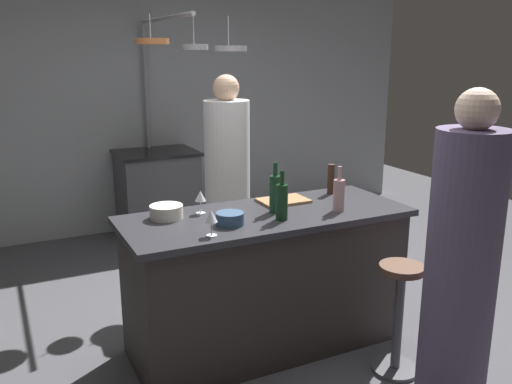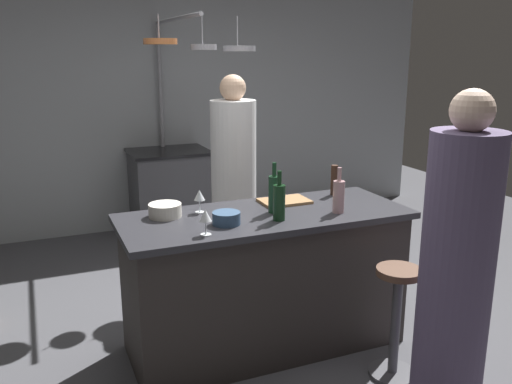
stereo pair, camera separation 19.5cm
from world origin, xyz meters
name	(u,v)px [view 1 (the left image)]	position (x,y,z in m)	size (l,w,h in m)	color
ground_plane	(266,343)	(0.00, 0.00, 0.00)	(9.00, 9.00, 0.00)	#4C4C51
back_wall	(143,107)	(0.00, 2.85, 1.30)	(6.40, 0.16, 2.60)	#9EA3A8
kitchen_island	(266,280)	(0.00, 0.00, 0.45)	(1.80, 0.72, 0.90)	#332D2B
stove_range	(158,194)	(0.00, 2.45, 0.45)	(0.80, 0.64, 0.89)	#47474C
chef	(228,190)	(0.17, 1.02, 0.79)	(0.36, 0.36, 1.70)	white
bar_stool_right	(399,314)	(0.56, -0.62, 0.38)	(0.28, 0.28, 0.68)	#4C4C51
guest_right	(461,270)	(0.59, -1.01, 0.79)	(0.36, 0.36, 1.71)	#594C6B
overhead_pot_rack	(174,71)	(0.02, 1.82, 1.70)	(0.91, 1.52, 2.17)	gray
cutting_board	(283,201)	(0.22, 0.18, 0.91)	(0.32, 0.22, 0.02)	#997047
pepper_mill	(331,179)	(0.62, 0.23, 1.01)	(0.05, 0.05, 0.21)	#382319
wine_bottle_rose	(339,194)	(0.42, -0.16, 1.01)	(0.07, 0.07, 0.29)	#B78C8E
wine_bottle_green	(275,193)	(0.06, 0.00, 1.02)	(0.07, 0.07, 0.31)	#193D23
wine_bottle_red	(282,201)	(0.02, -0.16, 1.01)	(0.07, 0.07, 0.30)	#143319
wine_glass_by_chef	(200,197)	(-0.37, 0.17, 1.01)	(0.07, 0.07, 0.15)	silver
wine_glass_near_left_guest	(211,218)	(-0.47, -0.25, 1.01)	(0.07, 0.07, 0.15)	silver
mixing_bowl_blue	(230,219)	(-0.30, -0.11, 0.94)	(0.16, 0.16, 0.07)	#334C6B
mixing_bowl_ceramic	(166,212)	(-0.59, 0.17, 0.94)	(0.20, 0.20, 0.08)	silver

